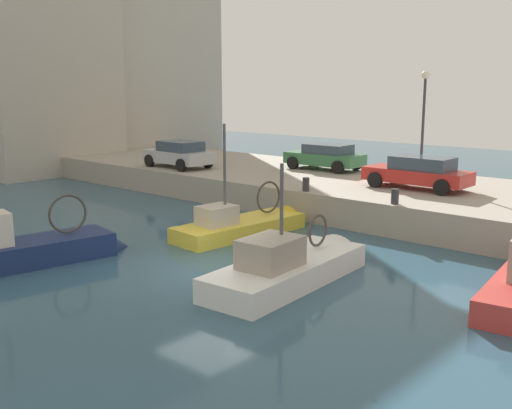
{
  "coord_description": "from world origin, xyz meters",
  "views": [
    {
      "loc": [
        -11.88,
        -12.38,
        5.41
      ],
      "look_at": [
        3.94,
        1.67,
        1.2
      ],
      "focal_mm": 42.18,
      "sensor_mm": 36.0,
      "label": 1
    }
  ],
  "objects_px": {
    "fishing_boat_white": "(294,276)",
    "mooring_bollard_mid": "(395,196)",
    "fishing_boat_yellow": "(248,231)",
    "mooring_bollard_north": "(306,184)",
    "parked_car_red": "(418,172)",
    "parked_car_green": "(325,156)",
    "quay_streetlamp": "(424,107)",
    "fishing_boat_navy": "(29,260)",
    "parked_car_silver": "(179,154)"
  },
  "relations": [
    {
      "from": "fishing_boat_white",
      "to": "mooring_bollard_mid",
      "type": "distance_m",
      "value": 6.49
    },
    {
      "from": "fishing_boat_navy",
      "to": "mooring_bollard_mid",
      "type": "relative_size",
      "value": 12.05
    },
    {
      "from": "quay_streetlamp",
      "to": "mooring_bollard_mid",
      "type": "bearing_deg",
      "value": -161.97
    },
    {
      "from": "parked_car_silver",
      "to": "parked_car_green",
      "type": "relative_size",
      "value": 0.97
    },
    {
      "from": "fishing_boat_yellow",
      "to": "parked_car_green",
      "type": "xyz_separation_m",
      "value": [
        8.93,
        2.82,
        1.78
      ]
    },
    {
      "from": "fishing_boat_yellow",
      "to": "mooring_bollard_north",
      "type": "xyz_separation_m",
      "value": [
        3.22,
        -0.26,
        1.38
      ]
    },
    {
      "from": "quay_streetlamp",
      "to": "parked_car_green",
      "type": "bearing_deg",
      "value": 89.42
    },
    {
      "from": "parked_car_silver",
      "to": "parked_car_green",
      "type": "xyz_separation_m",
      "value": [
        4.38,
        -6.15,
        -0.03
      ]
    },
    {
      "from": "fishing_boat_navy",
      "to": "parked_car_green",
      "type": "distance_m",
      "value": 16.38
    },
    {
      "from": "parked_car_red",
      "to": "mooring_bollard_north",
      "type": "distance_m",
      "value": 4.72
    },
    {
      "from": "fishing_boat_yellow",
      "to": "mooring_bollard_mid",
      "type": "xyz_separation_m",
      "value": [
        3.22,
        -4.26,
        1.38
      ]
    },
    {
      "from": "mooring_bollard_mid",
      "to": "quay_streetlamp",
      "type": "bearing_deg",
      "value": 18.03
    },
    {
      "from": "mooring_bollard_north",
      "to": "quay_streetlamp",
      "type": "height_order",
      "value": "quay_streetlamp"
    },
    {
      "from": "fishing_boat_white",
      "to": "quay_streetlamp",
      "type": "relative_size",
      "value": 1.35
    },
    {
      "from": "fishing_boat_navy",
      "to": "mooring_bollard_mid",
      "type": "height_order",
      "value": "fishing_boat_navy"
    },
    {
      "from": "fishing_boat_white",
      "to": "parked_car_red",
      "type": "distance_m",
      "value": 10.1
    },
    {
      "from": "parked_car_silver",
      "to": "mooring_bollard_north",
      "type": "distance_m",
      "value": 9.33
    },
    {
      "from": "fishing_boat_yellow",
      "to": "mooring_bollard_north",
      "type": "bearing_deg",
      "value": -4.54
    },
    {
      "from": "parked_car_red",
      "to": "parked_car_green",
      "type": "xyz_separation_m",
      "value": [
        2.18,
        6.19,
        -0.02
      ]
    },
    {
      "from": "parked_car_red",
      "to": "quay_streetlamp",
      "type": "relative_size",
      "value": 0.9
    },
    {
      "from": "fishing_boat_navy",
      "to": "quay_streetlamp",
      "type": "distance_m",
      "value": 17.47
    },
    {
      "from": "mooring_bollard_mid",
      "to": "mooring_bollard_north",
      "type": "xyz_separation_m",
      "value": [
        0.0,
        4.0,
        0.0
      ]
    },
    {
      "from": "fishing_boat_white",
      "to": "parked_car_green",
      "type": "distance_m",
      "value": 14.28
    },
    {
      "from": "parked_car_red",
      "to": "fishing_boat_white",
      "type": "bearing_deg",
      "value": -172.64
    },
    {
      "from": "parked_car_green",
      "to": "mooring_bollard_north",
      "type": "relative_size",
      "value": 7.28
    },
    {
      "from": "fishing_boat_navy",
      "to": "parked_car_silver",
      "type": "relative_size",
      "value": 1.7
    },
    {
      "from": "fishing_boat_white",
      "to": "fishing_boat_navy",
      "type": "xyz_separation_m",
      "value": [
        -4.24,
        7.04,
        0.01
      ]
    },
    {
      "from": "fishing_boat_navy",
      "to": "fishing_boat_yellow",
      "type": "bearing_deg",
      "value": -18.0
    },
    {
      "from": "parked_car_red",
      "to": "quay_streetlamp",
      "type": "distance_m",
      "value": 3.47
    },
    {
      "from": "fishing_boat_white",
      "to": "mooring_bollard_mid",
      "type": "height_order",
      "value": "fishing_boat_white"
    },
    {
      "from": "fishing_boat_yellow",
      "to": "fishing_boat_navy",
      "type": "bearing_deg",
      "value": 162.0
    },
    {
      "from": "parked_car_red",
      "to": "parked_car_green",
      "type": "distance_m",
      "value": 6.56
    },
    {
      "from": "fishing_boat_navy",
      "to": "mooring_bollard_mid",
      "type": "xyz_separation_m",
      "value": [
        10.58,
        -6.65,
        1.34
      ]
    },
    {
      "from": "fishing_boat_yellow",
      "to": "parked_car_red",
      "type": "relative_size",
      "value": 1.43
    },
    {
      "from": "fishing_boat_white",
      "to": "parked_car_silver",
      "type": "distance_m",
      "value": 15.72
    },
    {
      "from": "mooring_bollard_mid",
      "to": "quay_streetlamp",
      "type": "xyz_separation_m",
      "value": [
        5.65,
        1.84,
        2.98
      ]
    },
    {
      "from": "fishing_boat_yellow",
      "to": "fishing_boat_white",
      "type": "bearing_deg",
      "value": -123.84
    },
    {
      "from": "parked_car_red",
      "to": "quay_streetlamp",
      "type": "bearing_deg",
      "value": 24.2
    },
    {
      "from": "fishing_boat_yellow",
      "to": "mooring_bollard_mid",
      "type": "bearing_deg",
      "value": -52.86
    },
    {
      "from": "parked_car_silver",
      "to": "mooring_bollard_north",
      "type": "xyz_separation_m",
      "value": [
        -1.32,
        -9.22,
        -0.43
      ]
    },
    {
      "from": "fishing_boat_yellow",
      "to": "mooring_bollard_north",
      "type": "relative_size",
      "value": 11.22
    },
    {
      "from": "fishing_boat_white",
      "to": "fishing_boat_navy",
      "type": "bearing_deg",
      "value": 121.07
    },
    {
      "from": "fishing_boat_navy",
      "to": "quay_streetlamp",
      "type": "bearing_deg",
      "value": -16.5
    },
    {
      "from": "fishing_boat_white",
      "to": "parked_car_silver",
      "type": "xyz_separation_m",
      "value": [
        7.66,
        13.61,
        1.79
      ]
    },
    {
      "from": "parked_car_red",
      "to": "parked_car_green",
      "type": "bearing_deg",
      "value": 70.58
    },
    {
      "from": "quay_streetlamp",
      "to": "fishing_boat_navy",
      "type": "bearing_deg",
      "value": 163.5
    },
    {
      "from": "parked_car_red",
      "to": "fishing_boat_navy",
      "type": "bearing_deg",
      "value": 157.77
    },
    {
      "from": "fishing_boat_yellow",
      "to": "parked_car_red",
      "type": "distance_m",
      "value": 7.75
    },
    {
      "from": "fishing_boat_white",
      "to": "fishing_boat_navy",
      "type": "relative_size",
      "value": 0.98
    },
    {
      "from": "fishing_boat_navy",
      "to": "parked_car_silver",
      "type": "height_order",
      "value": "fishing_boat_navy"
    }
  ]
}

